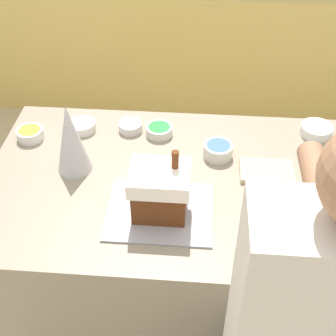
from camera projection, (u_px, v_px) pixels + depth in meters
The scene contains 14 objects.
ground_plane at pixel (171, 312), 2.35m from camera, with size 12.00×12.00×0.00m, color #C6B28E.
back_cabinet_block at pixel (191, 45), 3.59m from camera, with size 6.00×0.60×0.91m.
kitchen_island at pixel (171, 255), 2.05m from camera, with size 1.42×0.91×0.89m.
baking_tray at pixel (160, 211), 1.63m from camera, with size 0.37×0.30×0.01m.
gingerbread_house at pixel (160, 191), 1.57m from camera, with size 0.20×0.16×0.25m.
decorative_tree at pixel (71, 139), 1.72m from camera, with size 0.13×0.13×0.29m.
candy_bowl_near_tray_right at pixel (218, 150), 1.85m from camera, with size 0.12×0.12×0.05m.
candy_bowl_far_left at pixel (30, 134), 1.95m from camera, with size 0.11×0.11×0.04m.
candy_bowl_far_right at pixel (316, 130), 1.97m from camera, with size 0.13×0.13×0.04m.
candy_bowl_center_rear at pixel (159, 130), 1.97m from camera, with size 0.11×0.11×0.04m.
candy_bowl_behind_tray at pixel (82, 126), 1.99m from camera, with size 0.12×0.12×0.04m.
candy_bowl_beside_tree at pixel (130, 126), 1.99m from camera, with size 0.10×0.10×0.04m.
candy_bowl_near_tray_left at pixel (326, 180), 1.73m from camera, with size 0.13×0.13×0.04m.
cookbook at pixel (267, 171), 1.79m from camera, with size 0.20×0.14×0.02m.
Camera 1 is at (0.09, -1.30, 2.08)m, focal length 50.00 mm.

